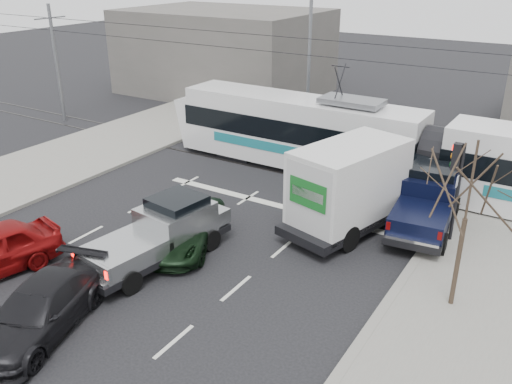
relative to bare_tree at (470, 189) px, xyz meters
The scene contains 14 objects.
ground 8.85m from the bare_tree, 161.79° to the right, with size 120.00×120.00×0.00m, color black.
sidewalk_right 4.69m from the bare_tree, 60.75° to the right, with size 6.00×60.00×0.15m, color gray.
rails 11.33m from the bare_tree, 135.38° to the left, with size 60.00×1.60×0.03m, color #33302D.
building_left 29.11m from the bare_tree, 137.92° to the left, with size 14.00×10.00×6.00m, color #615B58.
bare_tree is the anchor object (origin of this frame).
traffic_signal 4.28m from the bare_tree, 105.76° to the left, with size 0.44×0.44×3.60m.
street_lamp_far 17.97m from the bare_tree, 131.12° to the left, with size 2.38×0.25×9.00m.
catenary 10.68m from the bare_tree, 135.38° to the left, with size 60.00×0.20×7.00m.
tram 8.64m from the bare_tree, 109.85° to the left, with size 24.88×2.86×5.07m.
silver_pickup 9.73m from the bare_tree, 166.35° to the right, with size 2.60×5.72×2.00m.
box_truck 6.03m from the bare_tree, 141.47° to the left, with size 3.93×7.06×3.35m.
navy_pickup 5.94m from the bare_tree, 113.82° to the left, with size 2.49×5.42×2.21m.
green_car 9.66m from the bare_tree, behind, with size 2.18×4.73×1.31m, color black.
dark_car 12.03m from the bare_tree, 142.94° to the right, with size 1.92×4.73×1.37m, color black.
Camera 1 is at (9.74, -11.77, 9.45)m, focal length 38.00 mm.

